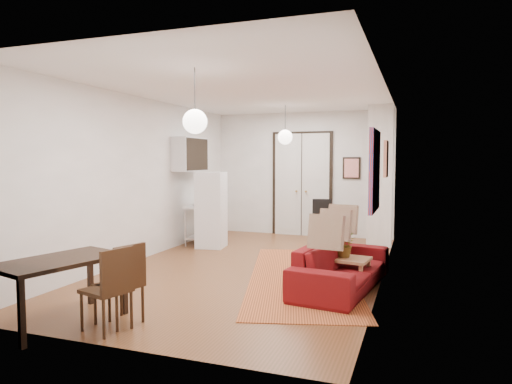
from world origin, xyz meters
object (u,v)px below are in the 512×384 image
(coffee_table, at_px, (338,260))
(kitchen_counter, at_px, (203,219))
(sofa, at_px, (342,265))
(dining_chair_near, at_px, (123,275))
(black_side_chair, at_px, (323,215))
(dining_table, at_px, (60,266))
(fridge, at_px, (211,210))
(dining_chair_far, at_px, (111,280))

(coffee_table, height_order, kitchen_counter, kitchen_counter)
(sofa, bearing_deg, dining_chair_near, 143.61)
(black_side_chair, bearing_deg, dining_chair_near, 69.86)
(black_side_chair, bearing_deg, dining_table, 65.13)
(kitchen_counter, height_order, black_side_chair, black_side_chair)
(dining_table, relative_size, black_side_chair, 1.57)
(dining_chair_near, bearing_deg, dining_table, -48.20)
(dining_chair_near, bearing_deg, fridge, -152.37)
(coffee_table, height_order, black_side_chair, black_side_chair)
(coffee_table, height_order, dining_chair_near, dining_chair_near)
(dining_chair_near, bearing_deg, sofa, 150.99)
(coffee_table, distance_m, dining_chair_far, 3.23)
(dining_chair_far, xyz_separation_m, black_side_chair, (1.01, 6.30, 0.03))
(fridge, bearing_deg, black_side_chair, 36.17)
(dining_chair_far, distance_m, black_side_chair, 6.38)
(dining_table, xyz_separation_m, black_side_chair, (1.61, 6.39, -0.10))
(coffee_table, xyz_separation_m, fridge, (-2.90, 1.88, 0.43))
(coffee_table, height_order, dining_table, dining_table)
(dining_table, bearing_deg, dining_chair_far, 8.27)
(coffee_table, bearing_deg, dining_chair_near, -130.23)
(kitchen_counter, xyz_separation_m, fridge, (0.37, -0.40, 0.26))
(coffee_table, height_order, dining_chair_far, dining_chair_far)
(coffee_table, xyz_separation_m, dining_table, (-2.58, -2.64, 0.30))
(dining_table, relative_size, dining_chair_far, 1.62)
(dining_chair_near, relative_size, black_side_chair, 0.96)
(fridge, height_order, black_side_chair, fridge)
(fridge, height_order, dining_table, fridge)
(dining_chair_near, distance_m, black_side_chair, 6.17)
(kitchen_counter, bearing_deg, sofa, -44.64)
(coffee_table, bearing_deg, sofa, -67.44)
(coffee_table, bearing_deg, black_side_chair, 104.55)
(sofa, xyz_separation_m, dining_chair_far, (-2.07, -2.33, 0.19))
(kitchen_counter, bearing_deg, dining_chair_far, -83.06)
(dining_chair_far, bearing_deg, kitchen_counter, -149.68)
(kitchen_counter, bearing_deg, coffee_table, -42.87)
(coffee_table, distance_m, fridge, 3.48)
(kitchen_counter, height_order, dining_chair_near, dining_chair_near)
(fridge, xyz_separation_m, dining_chair_far, (0.92, -4.43, -0.26))
(dining_chair_near, height_order, black_side_chair, black_side_chair)
(sofa, xyz_separation_m, black_side_chair, (-1.07, 3.97, 0.22))
(sofa, relative_size, kitchen_counter, 1.92)
(coffee_table, relative_size, fridge, 0.61)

